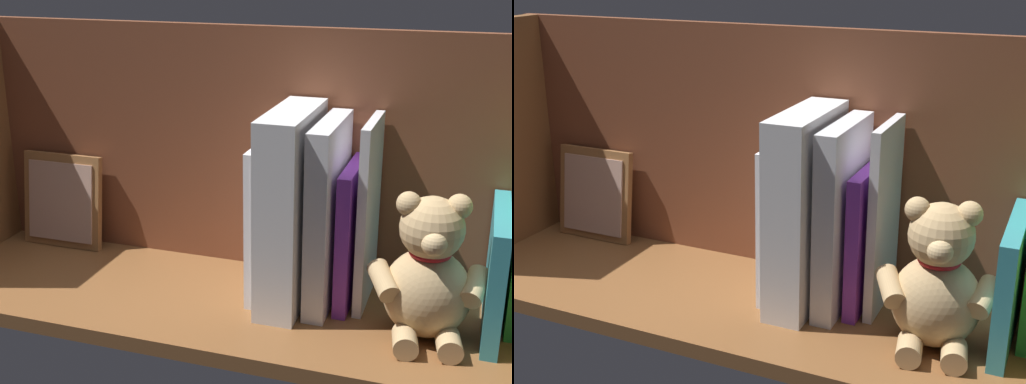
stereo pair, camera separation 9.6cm
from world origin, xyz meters
TOP-DOWN VIEW (x-y plane):
  - ground_plane at (0.00, 0.00)cm, footprint 102.91×29.81cm
  - shelf_back_panel at (0.00, -12.66)cm, footprint 102.91×1.50cm
  - book_4 at (-31.98, -2.61)cm, footprint 2.13×17.80cm
  - teddy_bear at (-23.80, 2.20)cm, footprint 15.61×13.76cm
  - book_5 at (-14.66, -5.35)cm, footprint 1.25×12.31cm
  - book_6 at (-12.41, -4.77)cm, footprint 1.84×13.46cm
  - book_7 at (-9.28, -3.57)cm, footprint 3.01×15.87cm
  - dictionary_thick_white at (-4.26, -2.49)cm, footprint 5.63×17.82cm
  - book_8 at (0.04, -4.22)cm, footprint 1.57×14.57cm
  - picture_frame_leaning at (37.44, -9.39)cm, footprint 14.25×3.68cm

SIDE VIEW (x-z plane):
  - ground_plane at x=0.00cm, z-range -2.20..0.00cm
  - picture_frame_leaning at x=37.44cm, z-range -0.09..15.67cm
  - book_4 at x=-31.98cm, z-range 0.00..16.43cm
  - teddy_bear at x=-23.80cm, z-range -1.17..18.34cm
  - book_6 at x=-12.41cm, z-range 0.00..20.07cm
  - book_8 at x=0.04cm, z-range 0.00..22.49cm
  - book_7 at x=-9.28cm, z-range 0.00..26.29cm
  - book_5 at x=-14.66cm, z-range 0.00..26.40cm
  - dictionary_thick_white at x=-4.26cm, z-range 0.00..27.64cm
  - shelf_back_panel at x=0.00cm, z-range 0.00..37.37cm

